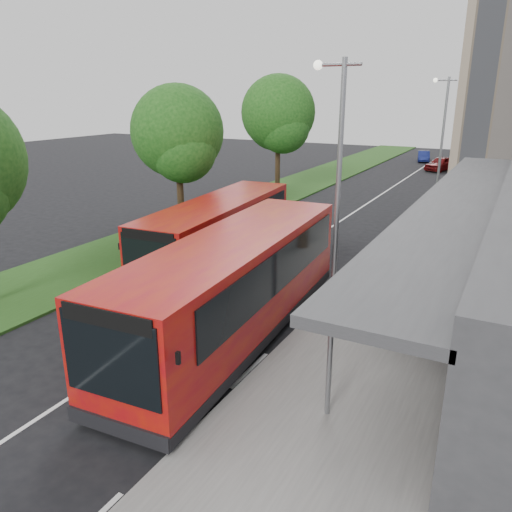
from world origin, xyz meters
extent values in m
plane|color=black|center=(0.00, 0.00, 0.00)|extent=(120.00, 120.00, 0.00)
cube|color=slate|center=(6.00, 20.00, 0.07)|extent=(5.00, 80.00, 0.15)
cube|color=#214215|center=(-7.00, 20.00, 0.05)|extent=(5.00, 80.00, 0.10)
cube|color=silver|center=(0.00, 15.00, 0.01)|extent=(0.12, 70.00, 0.01)
cube|color=silver|center=(3.30, -2.00, 0.01)|extent=(0.12, 2.00, 0.01)
cube|color=silver|center=(3.30, 4.00, 0.01)|extent=(0.12, 2.00, 0.01)
cube|color=silver|center=(3.30, 10.00, 0.01)|extent=(0.12, 2.00, 0.01)
cube|color=silver|center=(3.30, 16.00, 0.01)|extent=(0.12, 2.00, 0.01)
cube|color=silver|center=(3.30, 22.00, 0.01)|extent=(0.12, 2.00, 0.01)
cube|color=silver|center=(3.30, 28.00, 0.01)|extent=(0.12, 2.00, 0.01)
cube|color=silver|center=(3.30, 34.00, 0.01)|extent=(0.12, 2.00, 0.01)
cube|color=silver|center=(3.30, 40.00, 0.01)|extent=(0.12, 2.00, 0.01)
cube|color=silver|center=(3.30, 46.00, 0.01)|extent=(0.12, 2.00, 0.01)
cube|color=black|center=(8.48, 8.00, 1.60)|extent=(0.06, 24.00, 2.20)
cube|color=#313234|center=(7.20, 8.00, 3.30)|extent=(2.80, 26.00, 0.25)
cylinder|color=gray|center=(5.90, -3.00, 1.65)|extent=(0.12, 0.12, 3.30)
cylinder|color=gray|center=(5.90, 19.00, 1.65)|extent=(0.12, 0.12, 3.30)
cylinder|color=#301C13|center=(-7.00, 9.00, 1.88)|extent=(0.36, 0.36, 3.77)
sphere|color=#154312|center=(-7.00, 9.00, 5.31)|extent=(4.79, 4.79, 4.79)
sphere|color=#154312|center=(-6.40, 8.60, 4.45)|extent=(3.42, 3.42, 3.42)
sphere|color=#154312|center=(-7.50, 9.50, 4.71)|extent=(3.77, 3.77, 3.77)
cylinder|color=#301C13|center=(-7.00, 21.00, 2.09)|extent=(0.36, 0.36, 4.17)
sphere|color=#154312|center=(-7.00, 21.00, 5.88)|extent=(5.31, 5.31, 5.31)
sphere|color=#154312|center=(-6.40, 20.60, 4.93)|extent=(3.79, 3.79, 3.79)
sphere|color=#154312|center=(-7.50, 21.50, 5.22)|extent=(4.17, 4.17, 4.17)
cylinder|color=gray|center=(4.20, 2.00, 4.15)|extent=(0.16, 0.16, 8.00)
cylinder|color=gray|center=(4.00, 2.00, 7.95)|extent=(1.40, 0.10, 0.10)
sphere|color=silver|center=(3.40, 2.00, 7.95)|extent=(0.28, 0.28, 0.28)
cylinder|color=gray|center=(4.20, 22.00, 4.15)|extent=(0.16, 0.16, 8.00)
cylinder|color=gray|center=(4.00, 22.00, 7.95)|extent=(1.40, 0.10, 0.10)
sphere|color=silver|center=(3.40, 22.00, 7.95)|extent=(0.28, 0.28, 0.28)
cube|color=#A91B09|center=(1.94, -0.40, 1.78)|extent=(3.36, 11.29, 2.81)
cube|color=black|center=(1.94, -0.40, 0.40)|extent=(3.38, 11.31, 0.32)
cube|color=black|center=(2.29, -5.98, 2.07)|extent=(2.39, 0.20, 1.86)
cube|color=black|center=(1.58, 5.17, 2.23)|extent=(2.33, 0.20, 1.38)
cube|color=black|center=(0.57, -0.17, 2.28)|extent=(0.66, 9.53, 1.27)
cube|color=black|center=(3.26, 0.00, 2.28)|extent=(0.66, 9.53, 1.27)
cube|color=black|center=(2.30, -5.99, 0.42)|extent=(2.65, 0.25, 0.37)
cube|color=black|center=(2.30, -5.99, 2.97)|extent=(2.23, 0.18, 0.37)
cube|color=black|center=(0.80, -5.84, 2.33)|extent=(0.08, 0.08, 0.27)
cube|color=black|center=(3.76, -5.66, 2.33)|extent=(0.08, 0.08, 0.27)
cylinder|color=black|center=(1.06, -4.07, 0.48)|extent=(0.38, 0.97, 0.95)
cylinder|color=black|center=(3.28, -3.93, 0.48)|extent=(0.38, 0.97, 0.95)
cylinder|color=black|center=(0.60, 3.13, 0.48)|extent=(0.38, 0.97, 0.95)
cylinder|color=black|center=(2.82, 3.27, 0.48)|extent=(0.38, 0.97, 0.95)
cube|color=#A91B09|center=(-1.98, 4.90, 1.61)|extent=(3.28, 10.29, 2.55)
cube|color=black|center=(-1.98, 4.90, 0.37)|extent=(3.30, 10.32, 0.29)
cube|color=black|center=(-1.54, -0.16, 1.88)|extent=(2.17, 0.24, 1.69)
cube|color=black|center=(-2.43, 9.96, 2.02)|extent=(2.12, 0.23, 1.25)
cube|color=black|center=(-3.23, 5.08, 2.07)|extent=(0.80, 8.65, 1.16)
cube|color=black|center=(-0.79, 5.30, 2.07)|extent=(0.80, 8.65, 1.16)
cube|color=black|center=(-1.54, -0.17, 0.39)|extent=(2.41, 0.29, 0.34)
cube|color=black|center=(-1.54, -0.17, 2.70)|extent=(2.02, 0.22, 0.34)
cube|color=black|center=(-2.91, -0.07, 2.12)|extent=(0.09, 0.09, 0.24)
cube|color=black|center=(-0.22, 0.17, 2.12)|extent=(0.09, 0.09, 0.24)
cylinder|color=black|center=(-2.71, 1.55, 0.43)|extent=(0.36, 0.89, 0.87)
cylinder|color=black|center=(-0.69, 1.72, 0.43)|extent=(0.36, 0.89, 0.87)
cylinder|color=black|center=(-3.28, 8.08, 0.43)|extent=(0.36, 0.89, 0.87)
cylinder|color=black|center=(-1.26, 8.25, 0.43)|extent=(0.36, 0.89, 0.87)
cylinder|color=#3C2A18|center=(5.21, 9.15, 0.65)|extent=(0.70, 0.70, 1.00)
cylinder|color=#EEA40C|center=(4.74, 19.22, 0.71)|extent=(0.19, 0.19, 1.13)
imported|color=#5F0D0E|center=(1.94, 39.02, 0.68)|extent=(2.99, 4.28, 1.35)
imported|color=navy|center=(-0.85, 45.30, 0.57)|extent=(1.90, 3.63, 1.14)
camera|label=1|loc=(9.09, -12.43, 7.18)|focal=35.00mm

